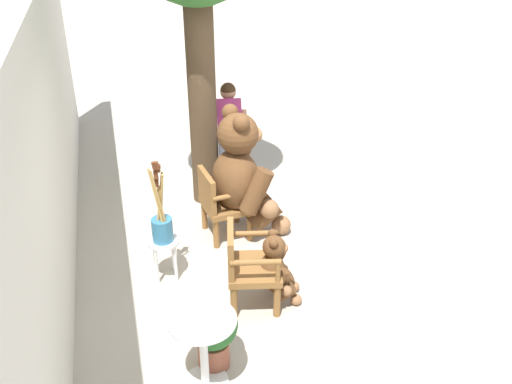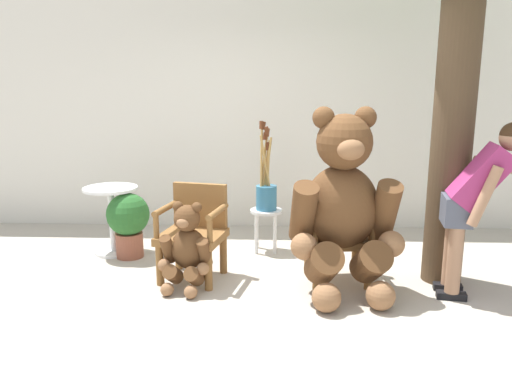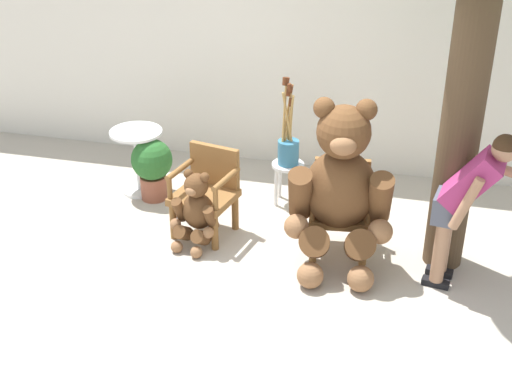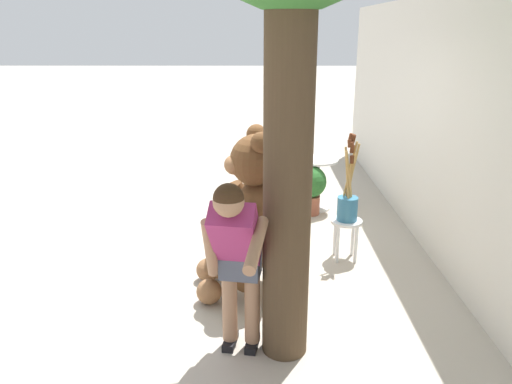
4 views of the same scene
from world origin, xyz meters
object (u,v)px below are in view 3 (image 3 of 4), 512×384
white_stool (287,173)px  brush_bucket (288,145)px  wooden_chair_right (340,205)px  teddy_bear_small (196,210)px  potted_plant (152,165)px  teddy_bear_large (340,188)px  person_visitor (467,196)px  wooden_chair_left (207,189)px  round_side_table (138,154)px

white_stool → brush_bucket: brush_bucket is taller
wooden_chair_right → white_stool: (-0.66, 0.76, -0.11)m
teddy_bear_small → potted_plant: bearing=133.4°
teddy_bear_large → brush_bucket: (-0.68, 1.03, -0.10)m
person_visitor → wooden_chair_left: bearing=171.6°
round_side_table → teddy_bear_large: bearing=-21.1°
wooden_chair_left → round_side_table: bearing=147.4°
wooden_chair_right → brush_bucket: (-0.66, 0.76, 0.21)m
person_visitor → wooden_chair_right: bearing=161.9°
teddy_bear_large → teddy_bear_small: size_ratio=2.04×
wooden_chair_left → brush_bucket: bearing=49.8°
teddy_bear_small → person_visitor: size_ratio=0.53×
wooden_chair_left → potted_plant: size_ratio=1.26×
white_stool → potted_plant: size_ratio=0.68×
white_stool → brush_bucket: bearing=142.2°
brush_bucket → potted_plant: brush_bucket is taller
potted_plant → teddy_bear_small: bearing=-46.6°
white_stool → round_side_table: round_side_table is taller
teddy_bear_large → teddy_bear_small: teddy_bear_large is taller
wooden_chair_left → teddy_bear_small: 0.29m
teddy_bear_large → potted_plant: size_ratio=2.34×
white_stool → wooden_chair_left: bearing=-130.4°
person_visitor → potted_plant: 3.31m
brush_bucket → person_visitor: bearing=-32.6°
teddy_bear_large → brush_bucket: 1.24m
person_visitor → brush_bucket: (-1.75, 1.11, -0.22)m
teddy_bear_large → white_stool: teddy_bear_large is taller
wooden_chair_right → teddy_bear_large: 0.42m
wooden_chair_left → wooden_chair_right: (1.31, 0.00, 0.00)m
wooden_chair_left → brush_bucket: 1.02m
teddy_bear_small → brush_bucket: bearing=57.4°
wooden_chair_left → person_visitor: bearing=-8.4°
round_side_table → brush_bucket: bearing=4.9°
white_stool → round_side_table: bearing=-175.2°
round_side_table → person_visitor: bearing=-16.2°
person_visitor → potted_plant: bearing=164.7°
person_visitor → potted_plant: (-3.16, 0.86, -0.50)m
white_stool → brush_bucket: size_ratio=0.49×
brush_bucket → round_side_table: size_ratio=1.31×
teddy_bear_large → person_visitor: teddy_bear_large is taller
wooden_chair_left → teddy_bear_large: (1.33, -0.27, 0.32)m
teddy_bear_small → wooden_chair_left: bearing=85.6°
round_side_table → potted_plant: 0.24m
round_side_table → potted_plant: (0.21, -0.12, -0.05)m
wooden_chair_left → white_stool: bearing=49.6°
brush_bucket → round_side_table: 1.64m
wooden_chair_left → wooden_chair_right: bearing=0.0°
wooden_chair_right → brush_bucket: bearing=131.1°
potted_plant → round_side_table: bearing=150.9°
round_side_table → white_stool: bearing=4.8°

